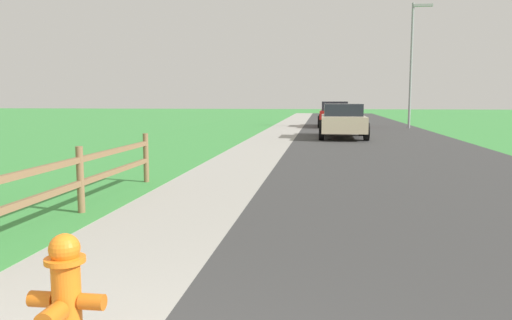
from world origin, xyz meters
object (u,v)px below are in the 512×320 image
fire_hydrant (65,296)px  street_lamp (413,56)px  parked_suv_beige (343,120)px  parked_car_red (335,114)px

fire_hydrant → street_lamp: (6.89, 28.08, 3.82)m
fire_hydrant → parked_suv_beige: (2.58, 19.98, 0.35)m
parked_suv_beige → parked_car_red: size_ratio=0.99×
fire_hydrant → parked_suv_beige: parked_suv_beige is taller
parked_suv_beige → street_lamp: bearing=62.0°
parked_suv_beige → parked_car_red: (-0.16, 9.11, 0.03)m
street_lamp → parked_car_red: bearing=167.2°
parked_suv_beige → street_lamp: size_ratio=0.64×
parked_suv_beige → parked_car_red: parked_car_red is taller
fire_hydrant → parked_suv_beige: 20.15m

